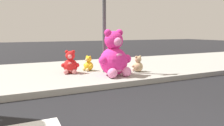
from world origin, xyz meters
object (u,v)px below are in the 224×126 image
plush_red (70,64)px  plush_tan (138,65)px  plush_pink_large (114,57)px  sign_pole (104,17)px  plush_yellow (88,65)px

plush_red → plush_tan: 2.09m
plush_pink_large → plush_red: plush_pink_large is taller
sign_pole → plush_tan: 1.83m
plush_red → plush_yellow: plush_red is taller
plush_red → plush_yellow: size_ratio=1.44×
plush_red → plush_tan: (1.99, -0.64, -0.08)m
plush_red → plush_yellow: bearing=15.3°
plush_pink_large → plush_tan: plush_pink_large is taller
plush_red → plush_pink_large: bearing=-38.8°
sign_pole → plush_yellow: size_ratio=6.55×
plush_yellow → sign_pole: bearing=-48.7°
plush_red → plush_yellow: (0.62, 0.17, -0.09)m
sign_pole → plush_tan: sign_pole is taller
plush_pink_large → plush_yellow: 1.17m
plush_tan → plush_red: bearing=162.3°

